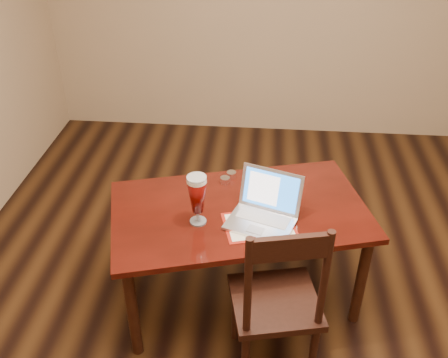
{
  "coord_description": "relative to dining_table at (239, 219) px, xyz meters",
  "views": [
    {
      "loc": [
        -0.15,
        -2.17,
        2.45
      ],
      "look_at": [
        -0.36,
        0.11,
        0.93
      ],
      "focal_mm": 40.0,
      "sensor_mm": 36.0,
      "label": 1
    }
  ],
  "objects": [
    {
      "name": "ground",
      "position": [
        0.27,
        -0.15,
        -0.63
      ],
      "size": [
        5.0,
        5.0,
        0.0
      ],
      "primitive_type": "plane",
      "color": "black",
      "rests_on": "ground"
    },
    {
      "name": "dining_table",
      "position": [
        0.0,
        0.0,
        0.0
      ],
      "size": [
        1.65,
        1.2,
        1.0
      ],
      "rotation": [
        0.0,
        0.0,
        0.27
      ],
      "color": "#470F09",
      "rests_on": "ground"
    },
    {
      "name": "dining_chair",
      "position": [
        0.23,
        -0.51,
        -0.13
      ],
      "size": [
        0.53,
        0.51,
        1.06
      ],
      "rotation": [
        0.0,
        0.0,
        0.22
      ],
      "color": "black",
      "rests_on": "ground"
    },
    {
      "name": "room_shell",
      "position": [
        0.27,
        -0.15,
        1.14
      ],
      "size": [
        4.51,
        5.01,
        2.71
      ],
      "color": "tan",
      "rests_on": "ground"
    }
  ]
}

